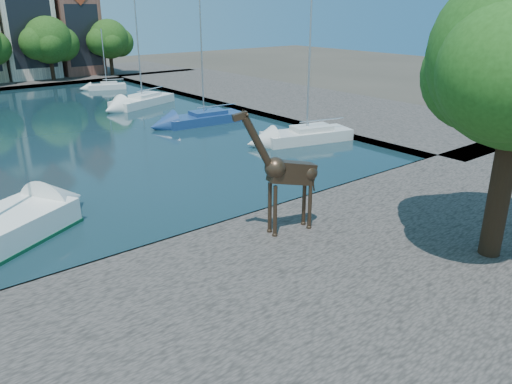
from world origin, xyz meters
The scene contains 13 objects.
ground centered at (0.00, 0.00, 0.00)m, with size 160.00×160.00×0.00m, color #38332B.
water_basin centered at (0.00, 24.00, 0.04)m, with size 38.00×50.00×0.08m, color black.
near_quay centered at (0.00, -7.00, 0.25)m, with size 50.00×14.00×0.50m, color #544D49.
right_quay centered at (25.00, 24.00, 0.25)m, with size 14.00×52.00×0.50m, color #544D49.
townhouse_east_mid centered at (8.50, 55.99, 8.10)m, with size 6.43×9.18×16.65m.
townhouse_east_end centered at (15.00, 55.99, 7.11)m, with size 5.44×9.18×14.43m.
far_tree_east centered at (10.11, 50.49, 5.24)m, with size 7.54×5.80×7.84m.
far_tree_far_east centered at (18.09, 50.49, 5.08)m, with size 6.76×5.20×7.36m.
giraffe_statue centered at (2.66, -2.51, 3.11)m, with size 3.71×1.13×5.32m.
sailboat_right_a centered at (15.00, 8.88, 0.69)m, with size 7.04×3.92×10.86m.
sailboat_right_b centered at (12.37, 18.69, 0.65)m, with size 7.00×2.90×11.83m.
sailboat_right_c centered at (12.00, 29.43, 0.68)m, with size 7.50×4.97×11.34m.
sailboat_right_d centered at (13.32, 41.44, 0.55)m, with size 4.60×2.76×6.92m.
Camera 1 is at (-10.37, -16.87, 9.54)m, focal length 35.00 mm.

